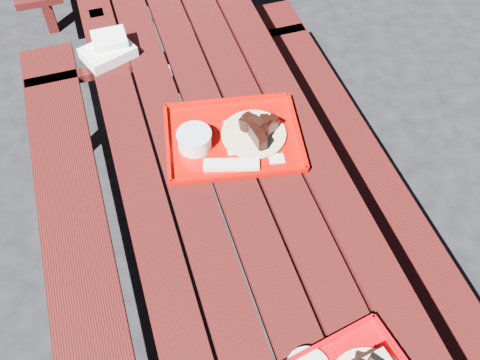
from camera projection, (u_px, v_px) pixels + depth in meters
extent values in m
plane|color=black|center=(230.00, 264.00, 2.42)|extent=(60.00, 60.00, 0.00)
cube|color=#420C0C|center=(141.00, 184.00, 1.78)|extent=(0.14, 2.40, 0.04)
cube|color=#420C0C|center=(184.00, 173.00, 1.81)|extent=(0.14, 2.40, 0.04)
cube|color=#420C0C|center=(227.00, 163.00, 1.84)|extent=(0.14, 2.40, 0.04)
cube|color=#420C0C|center=(268.00, 153.00, 1.86)|extent=(0.14, 2.40, 0.04)
cube|color=#420C0C|center=(308.00, 143.00, 1.89)|extent=(0.14, 2.40, 0.04)
cube|color=#420C0C|center=(78.00, 251.00, 1.97)|extent=(0.25, 2.40, 0.04)
cube|color=#420C0C|center=(67.00, 131.00, 2.63)|extent=(0.06, 0.06, 0.42)
cube|color=#420C0C|center=(364.00, 175.00, 2.18)|extent=(0.25, 2.40, 0.04)
cube|color=#420C0C|center=(287.00, 82.00, 2.84)|extent=(0.06, 0.06, 0.42)
cube|color=#420C0C|center=(113.00, 78.00, 2.62)|extent=(0.06, 0.06, 0.75)
cube|color=#420C0C|center=(230.00, 54.00, 2.73)|extent=(0.06, 0.06, 0.75)
cube|color=#420C0C|center=(171.00, 57.00, 2.63)|extent=(1.40, 0.06, 0.04)
cube|color=#420C0C|center=(45.00, 2.00, 3.27)|extent=(0.06, 0.06, 0.42)
cube|color=#C80009|center=(310.00, 350.00, 1.40)|extent=(0.41, 0.08, 0.02)
cube|color=#BB0500|center=(233.00, 139.00, 1.87)|extent=(0.51, 0.43, 0.01)
cube|color=#BB0500|center=(227.00, 101.00, 1.96)|extent=(0.45, 0.09, 0.02)
cube|color=#BB0500|center=(240.00, 176.00, 1.75)|extent=(0.45, 0.09, 0.02)
cube|color=#BB0500|center=(297.00, 130.00, 1.87)|extent=(0.08, 0.35, 0.02)
cube|color=#BB0500|center=(167.00, 143.00, 1.84)|extent=(0.08, 0.35, 0.02)
cube|color=silver|center=(248.00, 136.00, 1.86)|extent=(0.18, 0.18, 0.01)
cylinder|color=beige|center=(254.00, 134.00, 1.86)|extent=(0.23, 0.23, 0.01)
cylinder|color=white|center=(195.00, 141.00, 1.82)|extent=(0.11, 0.11, 0.06)
cylinder|color=silver|center=(194.00, 134.00, 1.79)|extent=(0.12, 0.12, 0.01)
cube|color=white|center=(231.00, 165.00, 1.78)|extent=(0.19, 0.10, 0.02)
cube|color=silver|center=(277.00, 159.00, 1.80)|extent=(0.06, 0.05, 0.00)
cube|color=white|center=(108.00, 53.00, 2.12)|extent=(0.23, 0.20, 0.04)
cube|color=white|center=(109.00, 40.00, 2.11)|extent=(0.13, 0.11, 0.04)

